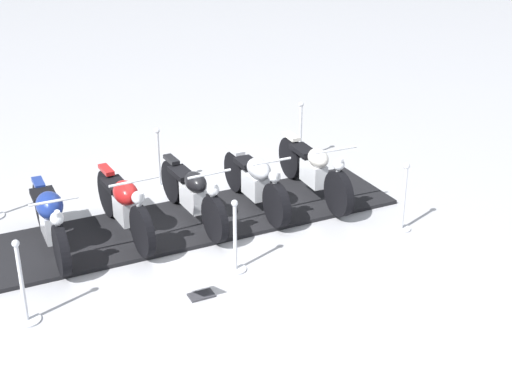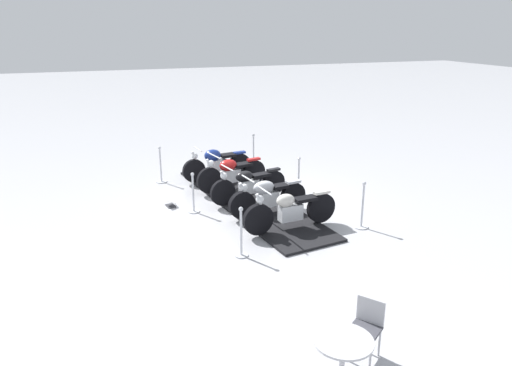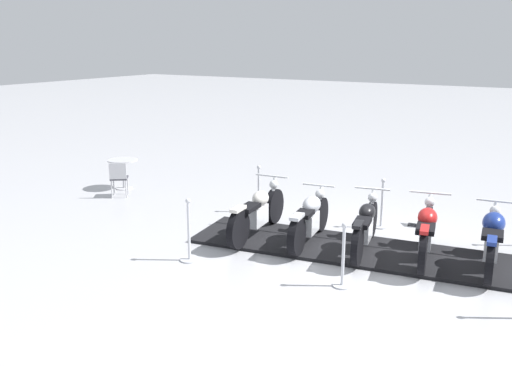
# 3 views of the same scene
# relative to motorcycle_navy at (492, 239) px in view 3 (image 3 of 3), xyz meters

# --- Properties ---
(ground_plane) EXTENTS (80.00, 80.00, 0.00)m
(ground_plane) POSITION_rel_motorcycle_navy_xyz_m (2.06, 0.33, -0.55)
(ground_plane) COLOR #B2B2B7
(display_platform) EXTENTS (6.52, 2.45, 0.06)m
(display_platform) POSITION_rel_motorcycle_navy_xyz_m (2.06, 0.33, -0.52)
(display_platform) COLOR black
(display_platform) RESTS_ON ground_plane
(motorcycle_navy) EXTENTS (0.63, 2.15, 1.00)m
(motorcycle_navy) POSITION_rel_motorcycle_navy_xyz_m (0.00, 0.00, 0.00)
(motorcycle_navy) COLOR black
(motorcycle_navy) RESTS_ON display_platform
(motorcycle_maroon) EXTENTS (0.73, 2.12, 1.05)m
(motorcycle_maroon) POSITION_rel_motorcycle_navy_xyz_m (1.03, 0.16, -0.00)
(motorcycle_maroon) COLOR black
(motorcycle_maroon) RESTS_ON display_platform
(motorcycle_black) EXTENTS (0.71, 2.19, 1.00)m
(motorcycle_black) POSITION_rel_motorcycle_navy_xyz_m (2.06, 0.30, -0.04)
(motorcycle_black) COLOR black
(motorcycle_black) RESTS_ON display_platform
(motorcycle_chrome) EXTENTS (0.63, 2.09, 0.98)m
(motorcycle_chrome) POSITION_rel_motorcycle_navy_xyz_m (3.09, 0.45, -0.04)
(motorcycle_chrome) COLOR black
(motorcycle_chrome) RESTS_ON display_platform
(motorcycle_cream) EXTENTS (0.70, 2.34, 1.04)m
(motorcycle_cream) POSITION_rel_motorcycle_navy_xyz_m (4.12, 0.60, -0.04)
(motorcycle_cream) COLOR black
(motorcycle_cream) RESTS_ON display_platform
(stanchion_left_mid) EXTENTS (0.30, 0.30, 1.04)m
(stanchion_left_mid) POSITION_rel_motorcycle_navy_xyz_m (1.84, 1.86, -0.19)
(stanchion_left_mid) COLOR silver
(stanchion_left_mid) RESTS_ON ground_plane
(stanchion_left_rear) EXTENTS (0.33, 0.33, 1.12)m
(stanchion_left_rear) POSITION_rel_motorcycle_navy_xyz_m (4.52, 2.24, -0.19)
(stanchion_left_rear) COLOR silver
(stanchion_left_rear) RESTS_ON ground_plane
(stanchion_right_mid) EXTENTS (0.29, 0.29, 1.03)m
(stanchion_right_mid) POSITION_rel_motorcycle_navy_xyz_m (2.28, -1.20, -0.19)
(stanchion_right_mid) COLOR silver
(stanchion_right_mid) RESTS_ON ground_plane
(stanchion_right_rear) EXTENTS (0.28, 0.28, 1.07)m
(stanchion_right_rear) POSITION_rel_motorcycle_navy_xyz_m (4.95, -0.82, -0.16)
(stanchion_right_rear) COLOR silver
(stanchion_right_rear) RESTS_ON ground_plane
(info_placard) EXTENTS (0.34, 0.29, 0.22)m
(info_placard) POSITION_rel_motorcycle_navy_xyz_m (1.69, -1.68, -0.47)
(info_placard) COLOR #333338
(info_placard) RESTS_ON ground_plane
(cafe_table) EXTENTS (0.76, 0.76, 0.76)m
(cafe_table) POSITION_rel_motorcycle_navy_xyz_m (8.97, -0.78, 0.03)
(cafe_table) COLOR #B7B7BC
(cafe_table) RESTS_ON ground_plane
(cafe_chair_near_table) EXTENTS (0.56, 0.56, 0.86)m
(cafe_chair_near_table) POSITION_rel_motorcycle_navy_xyz_m (8.48, -0.12, -0.04)
(cafe_chair_near_table) COLOR #B7B7BC
(cafe_chair_near_table) RESTS_ON ground_plane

